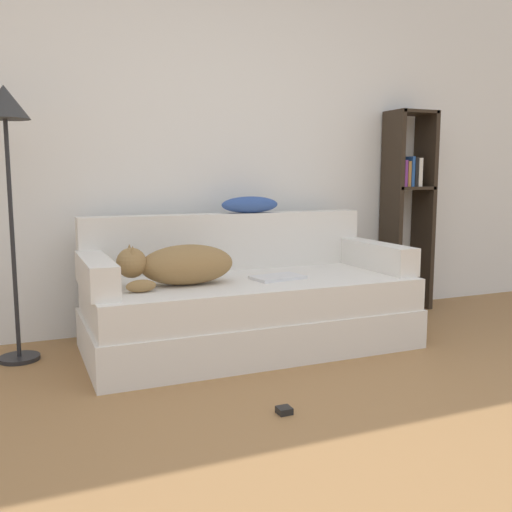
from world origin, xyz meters
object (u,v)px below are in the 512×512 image
object	(u,v)px
floor_lamp	(6,132)
couch	(250,313)
laptop	(278,277)
power_adapter	(284,410)
throw_pillow	(250,205)
bookshelf	(408,199)
dog	(179,265)

from	to	relation	value
floor_lamp	couch	bearing A→B (deg)	-11.80
laptop	power_adapter	xyz separation A→B (m)	(-0.39, -0.91, -0.43)
throw_pillow	power_adapter	xyz separation A→B (m)	(-0.40, -1.38, -0.85)
throw_pillow	floor_lamp	world-z (taller)	floor_lamp
couch	floor_lamp	bearing A→B (deg)	168.20
throw_pillow	bookshelf	bearing A→B (deg)	4.49
throw_pillow	power_adapter	size ratio (longest dim) A/B	6.38
throw_pillow	floor_lamp	bearing A→B (deg)	-176.15
power_adapter	laptop	bearing A→B (deg)	66.66
floor_lamp	power_adapter	world-z (taller)	floor_lamp
dog	bookshelf	distance (m)	2.10
bookshelf	floor_lamp	bearing A→B (deg)	-175.84
throw_pillow	bookshelf	world-z (taller)	bookshelf
couch	floor_lamp	world-z (taller)	floor_lamp
couch	dog	xyz separation A→B (m)	(-0.46, -0.05, 0.34)
dog	laptop	distance (m)	0.62
laptop	throw_pillow	xyz separation A→B (m)	(0.01, 0.46, 0.42)
couch	bookshelf	xyz separation A→B (m)	(1.55, 0.49, 0.66)
couch	laptop	size ratio (longest dim) A/B	5.90
couch	floor_lamp	distance (m)	1.74
laptop	floor_lamp	xyz separation A→B (m)	(-1.48, 0.36, 0.85)
bookshelf	laptop	bearing A→B (deg)	-157.71
couch	laptop	bearing A→B (deg)	-30.50
bookshelf	floor_lamp	distance (m)	2.92
dog	throw_pillow	distance (m)	0.81
couch	laptop	distance (m)	0.29
dog	power_adapter	distance (m)	1.11
laptop	floor_lamp	bearing A→B (deg)	157.00
floor_lamp	power_adapter	xyz separation A→B (m)	(1.08, -1.28, -1.28)
throw_pillow	floor_lamp	xyz separation A→B (m)	(-1.49, -0.10, 0.43)
couch	power_adapter	xyz separation A→B (m)	(-0.25, -1.00, -0.20)
bookshelf	power_adapter	size ratio (longest dim) A/B	24.52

